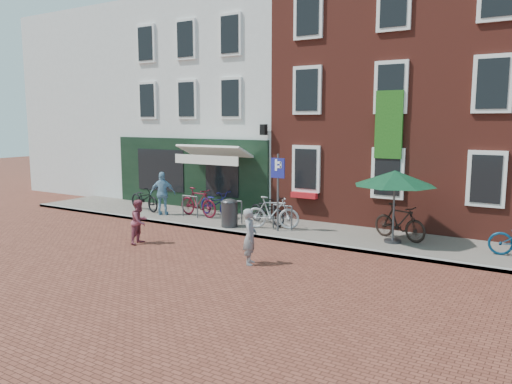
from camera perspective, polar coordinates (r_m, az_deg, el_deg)
The scene contains 17 objects.
ground at distance 16.24m, azimuth -0.58°, elevation -5.15°, with size 80.00×80.00×0.00m, color brown.
sidewalk at distance 17.02m, azimuth 4.99°, elevation -4.38°, with size 24.00×3.00×0.10m, color slate.
building_stucco at distance 24.41m, azimuth -1.71°, elevation 9.94°, with size 8.00×8.00×9.00m, color silver.
building_brick_mid at distance 21.38m, azimuth 14.44°, elevation 11.29°, with size 6.00×8.00×10.00m, color maroon.
filler_left at distance 29.23m, azimuth -14.22°, elevation 9.40°, with size 7.00×8.00×9.00m, color silver.
litter_bin at distance 17.24m, azimuth -3.05°, elevation -2.21°, with size 0.57×0.57×1.04m.
parking_sign at distance 16.38m, azimuth 2.50°, elevation 1.35°, with size 0.50×0.08×2.56m.
parasol at distance 15.33m, azimuth 15.57°, elevation 1.86°, with size 2.44×2.44×2.28m.
woman at distance 13.07m, azimuth -0.69°, elevation -5.11°, with size 0.54×0.35×1.48m, color gray.
boy at distance 15.67m, azimuth -13.14°, elevation -3.31°, with size 0.66×0.51×1.36m, color #913E4F.
cafe_person at distance 19.66m, azimuth -10.58°, elevation -0.17°, with size 0.98×0.41×1.68m, color #71A0BC.
bicycle_0 at distance 20.83m, azimuth -12.60°, elevation -0.71°, with size 0.66×1.89×0.99m, color black.
bicycle_1 at distance 19.18m, azimuth -6.61°, elevation -1.16°, with size 0.52×1.83×1.10m, color #530D1A.
bicycle_2 at distance 19.20m, azimuth -4.61°, elevation -1.29°, with size 0.66×1.89×0.99m, color #151255.
bicycle_3 at distance 16.90m, azimuth 1.88°, elevation -2.37°, with size 0.52×1.83×1.10m, color #A2A2A4.
bicycle_4 at distance 17.65m, azimuth 1.30°, elevation -2.10°, with size 0.66×1.89×0.99m, color black.
bicycle_5 at distance 15.97m, azimuth 16.05°, elevation -3.31°, with size 0.52×1.83×1.10m, color black.
Camera 1 is at (8.48, -13.34, 3.73)m, focal length 35.07 mm.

